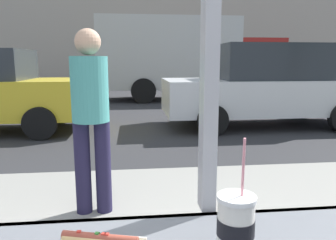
# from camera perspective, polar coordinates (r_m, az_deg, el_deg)

# --- Properties ---
(ground_plane) EXTENTS (60.00, 60.00, 0.00)m
(ground_plane) POSITION_cam_1_polar(r_m,az_deg,el_deg) (9.13, -4.60, 0.79)
(ground_plane) COLOR #2D2D30
(sidewalk_strip) EXTENTS (16.00, 2.80, 0.13)m
(sidewalk_strip) POSITION_cam_1_polar(r_m,az_deg,el_deg) (2.98, -0.57, -18.29)
(sidewalk_strip) COLOR gray
(sidewalk_strip) RESTS_ON ground
(building_facade_far) EXTENTS (28.00, 1.20, 5.99)m
(building_facade_far) POSITION_cam_1_polar(r_m,az_deg,el_deg) (21.55, -5.79, 14.16)
(building_facade_far) COLOR #A89E8E
(building_facade_far) RESTS_ON ground
(soda_cup_left) EXTENTS (0.10, 0.10, 0.33)m
(soda_cup_left) POSITION_cam_1_polar(r_m,az_deg,el_deg) (0.93, 11.75, -17.70)
(soda_cup_left) COLOR silver
(soda_cup_left) RESTS_ON window_counter
(parked_car_white) EXTENTS (4.58, 1.97, 1.87)m
(parked_car_white) POSITION_cam_1_polar(r_m,az_deg,el_deg) (7.87, 16.69, 5.73)
(parked_car_white) COLOR silver
(parked_car_white) RESTS_ON ground
(box_truck) EXTENTS (7.02, 2.44, 3.10)m
(box_truck) POSITION_cam_1_polar(r_m,az_deg,el_deg) (12.98, 2.97, 11.02)
(box_truck) COLOR beige
(box_truck) RESTS_ON ground
(pedestrian) EXTENTS (0.32, 0.32, 1.63)m
(pedestrian) POSITION_cam_1_polar(r_m,az_deg,el_deg) (2.91, -13.38, 1.57)
(pedestrian) COLOR #201D3A
(pedestrian) RESTS_ON sidewalk_strip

